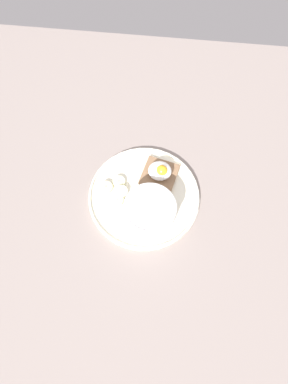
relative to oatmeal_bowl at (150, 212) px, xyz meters
The scene contains 9 objects.
ground_plane 7.92cm from the oatmeal_bowl, 109.96° to the left, with size 120.00×120.00×2.00cm, color gray.
plate 6.86cm from the oatmeal_bowl, 109.96° to the left, with size 28.45×28.45×1.60cm.
oatmeal_bowl is the anchor object (origin of this frame).
toast_slice 11.96cm from the oatmeal_bowl, 83.26° to the left, with size 10.55×10.55×1.07cm.
poached_egg 11.58cm from the oatmeal_bowl, 82.76° to the left, with size 5.99×5.44×4.16cm.
banana_slice_front 10.06cm from the oatmeal_bowl, 142.86° to the left, with size 4.44×4.49×1.86cm.
banana_slice_left 12.45cm from the oatmeal_bowl, 136.79° to the left, with size 4.48×4.46×1.24cm.
banana_slice_back 13.65cm from the oatmeal_bowl, 151.73° to the left, with size 3.75×3.60×1.79cm.
banana_slice_right 9.36cm from the oatmeal_bowl, 159.14° to the left, with size 3.94×3.96×1.29cm.
Camera 1 is at (3.46, -30.79, 72.84)cm, focal length 28.00 mm.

